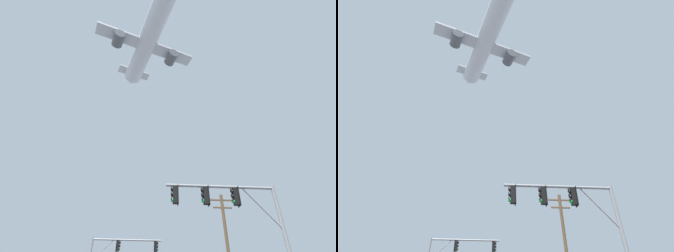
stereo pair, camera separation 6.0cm
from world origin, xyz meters
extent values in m
cylinder|color=gray|center=(6.02, 6.60, 3.25)|extent=(0.20, 0.20, 6.50)
cylinder|color=gray|center=(3.05, 6.61, 6.35)|extent=(5.95, 0.16, 0.15)
cylinder|color=gray|center=(5.13, 6.61, 5.29)|extent=(1.85, 0.08, 2.18)
cube|color=black|center=(0.55, 6.61, 5.83)|extent=(0.26, 0.32, 0.90)
cylinder|color=black|center=(0.55, 6.61, 6.34)|extent=(0.05, 0.05, 0.12)
cube|color=black|center=(0.69, 6.61, 5.83)|extent=(0.02, 0.46, 1.04)
sphere|color=black|center=(0.41, 6.61, 6.10)|extent=(0.20, 0.20, 0.20)
cylinder|color=black|center=(0.34, 6.61, 6.16)|extent=(0.04, 0.21, 0.21)
sphere|color=black|center=(0.41, 6.61, 5.82)|extent=(0.20, 0.20, 0.20)
cylinder|color=black|center=(0.34, 6.61, 5.88)|extent=(0.04, 0.21, 0.21)
sphere|color=green|center=(0.41, 6.61, 5.54)|extent=(0.20, 0.20, 0.20)
cylinder|color=black|center=(0.34, 6.61, 5.60)|extent=(0.04, 0.21, 0.21)
cube|color=black|center=(2.19, 6.61, 5.83)|extent=(0.26, 0.32, 0.90)
cylinder|color=black|center=(2.19, 6.61, 6.34)|extent=(0.05, 0.05, 0.12)
cube|color=black|center=(2.33, 6.61, 5.83)|extent=(0.02, 0.46, 1.04)
sphere|color=black|center=(2.04, 6.61, 6.10)|extent=(0.20, 0.20, 0.20)
cylinder|color=black|center=(1.98, 6.61, 6.16)|extent=(0.04, 0.21, 0.21)
sphere|color=black|center=(2.04, 6.61, 5.82)|extent=(0.20, 0.20, 0.20)
cylinder|color=black|center=(1.98, 6.61, 5.88)|extent=(0.04, 0.21, 0.21)
sphere|color=green|center=(2.04, 6.61, 5.54)|extent=(0.20, 0.20, 0.20)
cylinder|color=black|center=(1.98, 6.61, 5.60)|extent=(0.04, 0.21, 0.21)
cube|color=black|center=(3.82, 6.61, 5.83)|extent=(0.26, 0.32, 0.90)
cylinder|color=black|center=(3.82, 6.61, 6.34)|extent=(0.05, 0.05, 0.12)
cube|color=black|center=(3.96, 6.61, 5.83)|extent=(0.02, 0.46, 1.04)
sphere|color=black|center=(3.68, 6.61, 6.10)|extent=(0.20, 0.20, 0.20)
cylinder|color=black|center=(3.61, 6.61, 6.16)|extent=(0.04, 0.21, 0.21)
sphere|color=black|center=(3.68, 6.61, 5.82)|extent=(0.20, 0.20, 0.20)
cylinder|color=black|center=(3.61, 6.61, 5.88)|extent=(0.04, 0.21, 0.21)
sphere|color=green|center=(3.68, 6.61, 5.54)|extent=(0.20, 0.20, 0.20)
cylinder|color=black|center=(3.61, 6.61, 5.60)|extent=(0.04, 0.21, 0.21)
cylinder|color=gray|center=(-2.60, 18.98, 5.73)|extent=(6.39, 0.37, 0.15)
cylinder|color=gray|center=(-4.83, 18.91, 4.78)|extent=(1.97, 0.15, 1.97)
cube|color=black|center=(0.08, 19.08, 5.21)|extent=(0.27, 0.33, 0.90)
cylinder|color=black|center=(0.08, 19.08, 5.72)|extent=(0.05, 0.05, 0.12)
cube|color=black|center=(-0.06, 19.07, 5.21)|extent=(0.04, 0.46, 1.04)
sphere|color=black|center=(0.22, 19.08, 5.48)|extent=(0.20, 0.20, 0.20)
cylinder|color=black|center=(0.29, 19.08, 5.54)|extent=(0.05, 0.21, 0.21)
sphere|color=black|center=(0.22, 19.08, 5.20)|extent=(0.20, 0.20, 0.20)
cylinder|color=black|center=(0.29, 19.08, 5.26)|extent=(0.05, 0.21, 0.21)
sphere|color=green|center=(0.22, 19.08, 4.92)|extent=(0.20, 0.20, 0.20)
cylinder|color=black|center=(0.29, 19.08, 4.98)|extent=(0.05, 0.21, 0.21)
cube|color=black|center=(-3.43, 18.95, 5.21)|extent=(0.27, 0.33, 0.90)
cylinder|color=black|center=(-3.43, 18.95, 5.72)|extent=(0.05, 0.05, 0.12)
cube|color=black|center=(-3.57, 18.95, 5.21)|extent=(0.04, 0.46, 1.04)
sphere|color=black|center=(-3.28, 18.96, 5.48)|extent=(0.20, 0.20, 0.20)
cylinder|color=black|center=(-3.22, 18.96, 5.54)|extent=(0.05, 0.21, 0.21)
sphere|color=black|center=(-3.28, 18.96, 5.20)|extent=(0.20, 0.20, 0.20)
cylinder|color=black|center=(-3.22, 18.96, 5.26)|extent=(0.05, 0.21, 0.21)
sphere|color=green|center=(-3.28, 18.96, 4.92)|extent=(0.20, 0.20, 0.20)
cylinder|color=black|center=(-3.22, 18.96, 4.98)|extent=(0.05, 0.21, 0.21)
cylinder|color=brown|center=(6.11, 16.29, 4.68)|extent=(0.28, 0.28, 9.36)
cube|color=brown|center=(6.11, 16.29, 8.86)|extent=(2.20, 0.12, 0.12)
cube|color=brown|center=(6.11, 16.29, 8.16)|extent=(1.80, 0.12, 0.12)
cylinder|color=gray|center=(5.21, 16.29, 8.98)|extent=(0.10, 0.10, 0.18)
cylinder|color=gray|center=(7.01, 16.29, 8.98)|extent=(0.10, 0.10, 0.18)
cylinder|color=white|center=(-2.73, 26.20, 46.98)|extent=(11.18, 23.06, 4.08)
cone|color=white|center=(-6.75, 38.17, 46.98)|extent=(4.10, 3.52, 3.47)
cube|color=silver|center=(-2.93, 26.80, 46.36)|extent=(21.45, 9.56, 0.46)
cylinder|color=#595B60|center=(2.82, 28.73, 45.14)|extent=(3.15, 3.63, 2.30)
cylinder|color=#595B60|center=(-8.69, 24.87, 45.14)|extent=(3.15, 3.63, 2.30)
cube|color=#0C5933|center=(-5.89, 35.63, 49.27)|extent=(1.43, 3.48, 4.85)
cube|color=silver|center=(-5.98, 35.87, 47.36)|extent=(7.99, 4.61, 0.26)
camera|label=1|loc=(-0.89, -5.60, 1.52)|focal=25.34mm
camera|label=2|loc=(-0.83, -5.61, 1.52)|focal=25.34mm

